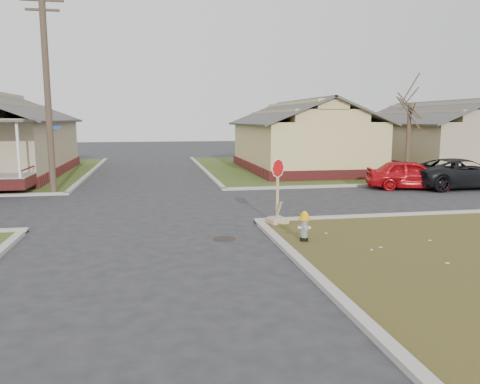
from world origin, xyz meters
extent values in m
plane|color=#262628|center=(0.00, 0.00, 0.00)|extent=(120.00, 120.00, 0.00)
cube|color=#334619|center=(22.00, 18.00, 0.03)|extent=(37.00, 19.00, 0.05)
cylinder|color=black|center=(2.20, -0.50, 0.01)|extent=(0.64, 0.64, 0.01)
cube|color=maroon|center=(10.00, 16.50, 0.30)|extent=(7.20, 11.20, 0.60)
cube|color=#DFC483|center=(10.00, 16.50, 1.90)|extent=(7.00, 11.00, 2.60)
cube|color=maroon|center=(20.00, 16.50, 0.30)|extent=(7.20, 11.20, 0.60)
cube|color=tan|center=(20.00, 16.50, 1.90)|extent=(7.00, 11.00, 2.60)
cylinder|color=#3E2C24|center=(-4.20, 8.90, 4.50)|extent=(0.28, 0.28, 9.00)
cube|color=#3E2C24|center=(-4.20, 8.90, 8.40)|extent=(1.80, 0.10, 0.10)
cube|color=#3E2C24|center=(-4.20, 8.90, 8.00)|extent=(1.40, 0.10, 0.10)
cylinder|color=#3E2C24|center=(14.00, 10.20, 2.15)|extent=(0.22, 0.22, 4.20)
cylinder|color=black|center=(4.30, -1.31, 0.10)|extent=(0.23, 0.23, 0.10)
cylinder|color=#B2B3B7|center=(4.30, -1.31, 0.39)|extent=(0.20, 0.20, 0.48)
sphere|color=#B2B3B7|center=(4.30, -1.31, 0.63)|extent=(0.20, 0.20, 0.20)
cylinder|color=#FFB50D|center=(4.30, -1.31, 0.68)|extent=(0.31, 0.31, 0.06)
cylinder|color=#FFB50D|center=(4.30, -1.31, 0.75)|extent=(0.23, 0.23, 0.10)
sphere|color=#FFB50D|center=(4.30, -1.31, 0.81)|extent=(0.16, 0.16, 0.16)
cube|color=tan|center=(4.17, 1.05, 0.12)|extent=(0.58, 0.58, 0.14)
cube|color=#A19C94|center=(4.17, 1.05, 0.21)|extent=(0.47, 0.47, 0.04)
cube|color=tan|center=(4.17, 1.05, 1.13)|extent=(0.08, 0.04, 1.97)
cylinder|color=red|center=(4.17, 1.01, 1.83)|extent=(0.53, 0.23, 0.56)
cylinder|color=white|center=(4.17, 1.03, 1.83)|extent=(0.59, 0.26, 0.64)
imported|color=red|center=(12.56, 7.34, 0.71)|extent=(4.50, 2.82, 1.43)
imported|color=black|center=(15.21, 7.19, 0.73)|extent=(5.32, 2.55, 1.46)
camera|label=1|loc=(0.25, -13.27, 3.36)|focal=35.00mm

